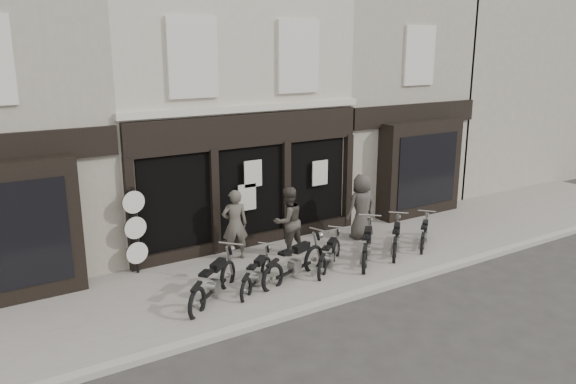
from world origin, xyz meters
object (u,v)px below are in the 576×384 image
advert_sign_post (136,235)px  man_right (362,207)px  motorcycle_0 (214,285)px  motorcycle_1 (257,276)px  motorcycle_4 (367,248)px  man_centre (288,221)px  motorcycle_3 (329,258)px  motorcycle_5 (396,241)px  motorcycle_6 (424,236)px  motorcycle_2 (295,265)px  man_left (235,225)px

advert_sign_post → man_right: bearing=-13.0°
motorcycle_0 → motorcycle_1: 1.15m
motorcycle_0 → man_right: (5.52, 1.46, 0.65)m
motorcycle_1 → man_right: bearing=-21.9°
motorcycle_4 → man_centre: bearing=90.2°
advert_sign_post → motorcycle_0: bearing=-72.6°
motorcycle_3 → motorcycle_5: size_ratio=1.03×
motorcycle_6 → advert_sign_post: advert_sign_post is taller
motorcycle_0 → advert_sign_post: size_ratio=0.84×
motorcycle_4 → man_right: size_ratio=0.93×
man_centre → motorcycle_2: bearing=57.9°
motorcycle_1 → advert_sign_post: bearing=92.5°
man_right → motorcycle_1: bearing=15.9°
advert_sign_post → motorcycle_6: bearing=-21.8°
motorcycle_5 → advert_sign_post: 7.05m
motorcycle_5 → man_centre: size_ratio=0.88×
motorcycle_3 → motorcycle_6: bearing=-39.2°
motorcycle_0 → man_centre: 3.38m
motorcycle_1 → man_centre: (1.81, 1.45, 0.70)m
motorcycle_1 → motorcycle_4: 3.36m
motorcycle_1 → motorcycle_6: size_ratio=1.03×
man_left → man_right: (3.95, -0.51, 0.01)m
motorcycle_4 → motorcycle_0: bearing=134.3°
motorcycle_0 → motorcycle_4: bearing=-39.4°
motorcycle_3 → man_centre: (-0.38, 1.41, 0.68)m
motorcycle_0 → motorcycle_3: bearing=-37.7°
motorcycle_2 → man_left: bearing=90.1°
man_centre → advert_sign_post: 4.03m
motorcycle_3 → motorcycle_6: size_ratio=1.08×
motorcycle_5 → man_centre: bearing=107.8°
motorcycle_6 → motorcycle_3: bearing=138.7°
motorcycle_3 → motorcycle_1: bearing=142.9°
motorcycle_2 → motorcycle_3: (1.13, 0.08, -0.06)m
motorcycle_4 → advert_sign_post: (-5.49, 2.40, 0.70)m
motorcycle_5 → advert_sign_post: (-6.61, 2.33, 0.74)m
motorcycle_3 → man_right: bearing=-6.3°
motorcycle_6 → man_left: bearing=119.1°
man_left → man_right: size_ratio=0.99×
motorcycle_4 → advert_sign_post: bearing=110.7°
motorcycle_2 → advert_sign_post: 4.04m
motorcycle_2 → motorcycle_6: motorcycle_2 is taller
motorcycle_3 → man_right: size_ratio=0.88×
motorcycle_5 → motorcycle_6: (1.07, -0.03, -0.04)m
motorcycle_6 → advert_sign_post: 8.07m
motorcycle_2 → advert_sign_post: bearing=125.2°
motorcycle_4 → man_right: bearing=9.7°
motorcycle_0 → man_left: bearing=12.1°
motorcycle_2 → motorcycle_4: (2.31, -0.02, -0.01)m
motorcycle_5 → motorcycle_6: bearing=-45.7°
motorcycle_6 → man_left: man_left is taller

